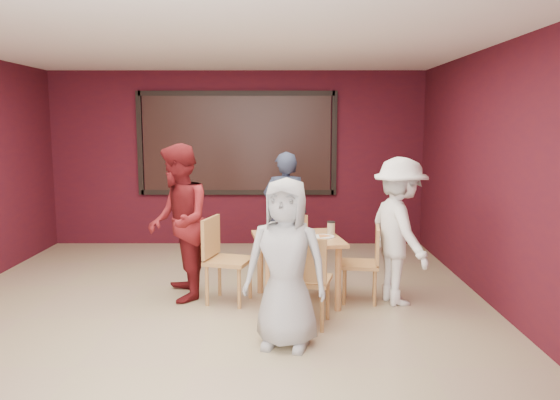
{
  "coord_description": "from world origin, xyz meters",
  "views": [
    {
      "loc": [
        0.72,
        -5.32,
        1.98
      ],
      "look_at": [
        0.7,
        0.56,
        1.14
      ],
      "focal_mm": 35.0,
      "sensor_mm": 36.0,
      "label": 1
    }
  ],
  "objects_px": {
    "chair_back": "(293,244)",
    "diner_left": "(178,222)",
    "diner_front": "(286,263)",
    "diner_back": "(285,212)",
    "chair_left": "(222,255)",
    "chair_right": "(367,259)",
    "diner_right": "(399,231)",
    "chair_front": "(306,276)",
    "dining_table": "(297,245)"
  },
  "relations": [
    {
      "from": "chair_back",
      "to": "diner_left",
      "type": "bearing_deg",
      "value": -149.89
    },
    {
      "from": "diner_front",
      "to": "diner_left",
      "type": "distance_m",
      "value": 1.79
    },
    {
      "from": "diner_front",
      "to": "diner_left",
      "type": "relative_size",
      "value": 0.86
    },
    {
      "from": "diner_back",
      "to": "chair_left",
      "type": "bearing_deg",
      "value": 61.97
    },
    {
      "from": "chair_left",
      "to": "chair_right",
      "type": "height_order",
      "value": "chair_left"
    },
    {
      "from": "chair_left",
      "to": "diner_right",
      "type": "bearing_deg",
      "value": -0.89
    },
    {
      "from": "chair_right",
      "to": "diner_left",
      "type": "height_order",
      "value": "diner_left"
    },
    {
      "from": "chair_back",
      "to": "diner_back",
      "type": "xyz_separation_m",
      "value": [
        -0.1,
        0.4,
        0.35
      ]
    },
    {
      "from": "diner_back",
      "to": "diner_right",
      "type": "distance_m",
      "value": 1.79
    },
    {
      "from": "chair_front",
      "to": "diner_back",
      "type": "bearing_deg",
      "value": 95.18
    },
    {
      "from": "chair_front",
      "to": "diner_left",
      "type": "bearing_deg",
      "value": 147.52
    },
    {
      "from": "dining_table",
      "to": "chair_back",
      "type": "bearing_deg",
      "value": 91.55
    },
    {
      "from": "chair_front",
      "to": "chair_back",
      "type": "xyz_separation_m",
      "value": [
        -0.08,
        1.64,
        -0.06
      ]
    },
    {
      "from": "chair_right",
      "to": "diner_front",
      "type": "relative_size",
      "value": 0.56
    },
    {
      "from": "chair_back",
      "to": "chair_left",
      "type": "height_order",
      "value": "chair_left"
    },
    {
      "from": "chair_left",
      "to": "diner_back",
      "type": "xyz_separation_m",
      "value": [
        0.71,
        1.26,
        0.27
      ]
    },
    {
      "from": "diner_front",
      "to": "dining_table",
      "type": "bearing_deg",
      "value": 97.32
    },
    {
      "from": "dining_table",
      "to": "diner_front",
      "type": "distance_m",
      "value": 1.24
    },
    {
      "from": "chair_back",
      "to": "diner_right",
      "type": "bearing_deg",
      "value": -38.33
    },
    {
      "from": "dining_table",
      "to": "diner_left",
      "type": "relative_size",
      "value": 0.6
    },
    {
      "from": "diner_front",
      "to": "chair_left",
      "type": "bearing_deg",
      "value": 133.47
    },
    {
      "from": "chair_front",
      "to": "chair_right",
      "type": "relative_size",
      "value": 1.08
    },
    {
      "from": "chair_left",
      "to": "chair_back",
      "type": "bearing_deg",
      "value": 46.88
    },
    {
      "from": "dining_table",
      "to": "diner_left",
      "type": "xyz_separation_m",
      "value": [
        -1.33,
        0.1,
        0.23
      ]
    },
    {
      "from": "chair_back",
      "to": "chair_right",
      "type": "height_order",
      "value": "chair_right"
    },
    {
      "from": "diner_right",
      "to": "diner_back",
      "type": "bearing_deg",
      "value": 27.99
    },
    {
      "from": "dining_table",
      "to": "diner_back",
      "type": "relative_size",
      "value": 0.66
    },
    {
      "from": "dining_table",
      "to": "diner_right",
      "type": "bearing_deg",
      "value": -1.93
    },
    {
      "from": "dining_table",
      "to": "chair_right",
      "type": "height_order",
      "value": "dining_table"
    },
    {
      "from": "chair_back",
      "to": "diner_right",
      "type": "distance_m",
      "value": 1.49
    },
    {
      "from": "chair_front",
      "to": "chair_right",
      "type": "distance_m",
      "value": 1.05
    },
    {
      "from": "chair_right",
      "to": "diner_left",
      "type": "bearing_deg",
      "value": 177.22
    },
    {
      "from": "chair_back",
      "to": "chair_right",
      "type": "xyz_separation_m",
      "value": [
        0.79,
        -0.86,
        0.02
      ]
    },
    {
      "from": "chair_left",
      "to": "diner_back",
      "type": "distance_m",
      "value": 1.47
    },
    {
      "from": "diner_left",
      "to": "chair_right",
      "type": "bearing_deg",
      "value": 73.48
    },
    {
      "from": "dining_table",
      "to": "diner_back",
      "type": "xyz_separation_m",
      "value": [
        -0.12,
        1.26,
        0.16
      ]
    },
    {
      "from": "chair_right",
      "to": "chair_left",
      "type": "bearing_deg",
      "value": -179.66
    },
    {
      "from": "diner_left",
      "to": "dining_table",
      "type": "bearing_deg",
      "value": 71.78
    },
    {
      "from": "diner_back",
      "to": "diner_left",
      "type": "xyz_separation_m",
      "value": [
        -1.2,
        -1.15,
        0.07
      ]
    },
    {
      "from": "chair_front",
      "to": "diner_right",
      "type": "height_order",
      "value": "diner_right"
    },
    {
      "from": "chair_right",
      "to": "diner_back",
      "type": "bearing_deg",
      "value": 125.42
    },
    {
      "from": "diner_left",
      "to": "diner_right",
      "type": "xyz_separation_m",
      "value": [
        2.44,
        -0.14,
        -0.07
      ]
    },
    {
      "from": "diner_front",
      "to": "diner_back",
      "type": "xyz_separation_m",
      "value": [
        0.01,
        2.48,
        0.05
      ]
    },
    {
      "from": "chair_back",
      "to": "chair_left",
      "type": "xyz_separation_m",
      "value": [
        -0.81,
        -0.87,
        0.08
      ]
    },
    {
      "from": "chair_left",
      "to": "diner_back",
      "type": "relative_size",
      "value": 0.59
    },
    {
      "from": "diner_left",
      "to": "diner_right",
      "type": "relative_size",
      "value": 1.09
    },
    {
      "from": "diner_front",
      "to": "diner_back",
      "type": "distance_m",
      "value": 2.48
    },
    {
      "from": "chair_right",
      "to": "diner_back",
      "type": "xyz_separation_m",
      "value": [
        -0.89,
        1.25,
        0.32
      ]
    },
    {
      "from": "chair_left",
      "to": "diner_left",
      "type": "height_order",
      "value": "diner_left"
    },
    {
      "from": "chair_right",
      "to": "diner_front",
      "type": "xyz_separation_m",
      "value": [
        -0.9,
        -1.23,
        0.28
      ]
    }
  ]
}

